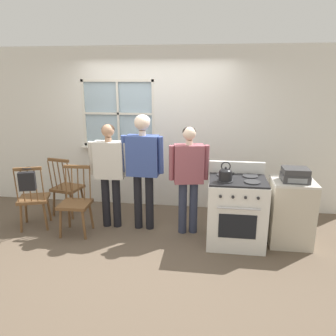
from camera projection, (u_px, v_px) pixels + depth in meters
ground_plane at (142, 241)px, 4.56m from camera, size 16.00×16.00×0.00m
wall_back at (160, 131)px, 5.53m from camera, size 6.40×0.16×2.70m
chair_by_window at (33, 199)px, 4.89m from camera, size 0.53×0.51×0.99m
chair_near_wall at (67, 188)px, 5.35m from camera, size 0.49×0.48×0.99m
chair_center_cluster at (76, 204)px, 4.71m from camera, size 0.44×0.42×0.99m
person_elderly_left at (110, 167)px, 4.80m from camera, size 0.59×0.22×1.57m
person_teen_center at (143, 160)px, 4.70m from camera, size 0.61×0.24×1.71m
person_adult_right at (189, 171)px, 4.59m from camera, size 0.57×0.28×1.56m
stove at (236, 211)px, 4.41m from camera, size 0.76×0.68×1.08m
kettle at (226, 174)px, 4.16m from camera, size 0.21×0.17×0.25m
potted_plant at (107, 143)px, 5.62m from camera, size 0.16×0.16×0.28m
handbag at (27, 181)px, 4.57m from camera, size 0.24×0.23×0.31m
side_counter at (291, 213)px, 4.41m from camera, size 0.55×0.50×0.90m
stereo at (295, 175)px, 4.25m from camera, size 0.34×0.29×0.18m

